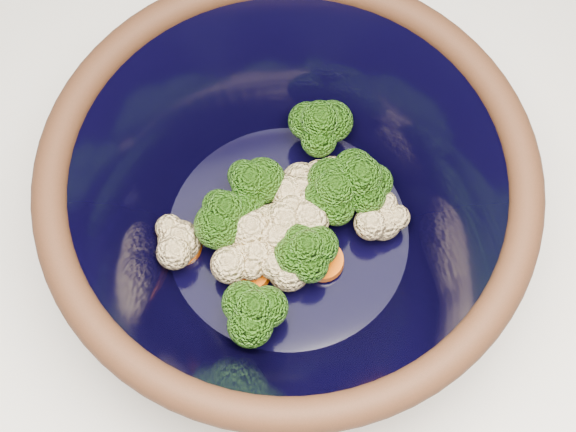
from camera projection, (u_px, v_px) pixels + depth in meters
mixing_bowl at (288, 208)px, 0.51m from camera, size 0.36×0.36×0.13m
vegetable_pile at (295, 209)px, 0.53m from camera, size 0.16×0.16×0.06m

